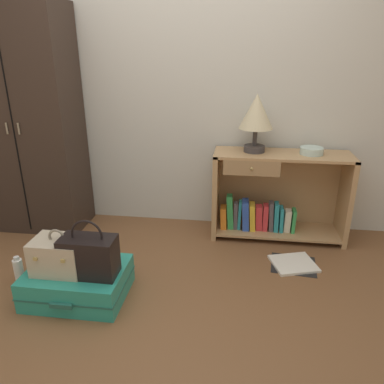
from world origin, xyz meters
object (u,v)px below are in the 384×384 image
(wardrobe, at_px, (29,123))
(handbag, at_px, (89,256))
(bottle, at_px, (19,271))
(open_book_on_floor, at_px, (293,264))
(bowl, at_px, (312,151))
(train_case, at_px, (59,255))
(bookshelf, at_px, (273,197))
(table_lamp, at_px, (256,114))
(suitcase_large, at_px, (78,282))

(wardrobe, xyz_separation_m, handbag, (0.89, -1.04, -0.60))
(bottle, relative_size, open_book_on_floor, 0.54)
(wardrobe, distance_m, open_book_on_floor, 2.44)
(bowl, bearing_deg, train_case, -147.28)
(bowl, distance_m, train_case, 2.02)
(bookshelf, relative_size, open_book_on_floor, 2.91)
(train_case, distance_m, bottle, 0.45)
(train_case, xyz_separation_m, open_book_on_floor, (1.53, 0.59, -0.31))
(handbag, bearing_deg, bottle, 167.46)
(handbag, height_order, open_book_on_floor, handbag)
(bottle, bearing_deg, handbag, -12.54)
(wardrobe, height_order, table_lamp, wardrobe)
(wardrobe, xyz_separation_m, bottle, (0.30, -0.91, -0.84))
(table_lamp, relative_size, suitcase_large, 0.73)
(suitcase_large, bearing_deg, handbag, -21.31)
(handbag, bearing_deg, table_lamp, 47.71)
(bowl, height_order, open_book_on_floor, bowl)
(wardrobe, distance_m, bottle, 1.27)
(train_case, height_order, handbag, handbag)
(table_lamp, relative_size, bowl, 2.54)
(train_case, bearing_deg, open_book_on_floor, 21.09)
(table_lamp, bearing_deg, handbag, -132.29)
(bowl, xyz_separation_m, suitcase_large, (-1.57, -1.04, -0.66))
(bookshelf, height_order, bowl, bowl)
(bottle, bearing_deg, wardrobe, 108.56)
(bookshelf, height_order, train_case, bookshelf)
(table_lamp, bearing_deg, train_case, -138.16)
(suitcase_large, bearing_deg, bookshelf, 38.67)
(table_lamp, distance_m, bottle, 2.09)
(table_lamp, bearing_deg, bookshelf, -3.04)
(wardrobe, height_order, bottle, wardrobe)
(bottle, bearing_deg, table_lamp, 31.44)
(bottle, height_order, open_book_on_floor, bottle)
(bookshelf, bearing_deg, train_case, -142.44)
(bookshelf, distance_m, table_lamp, 0.72)
(wardrobe, xyz_separation_m, bowl, (2.34, 0.05, -0.17))
(train_case, relative_size, open_book_on_floor, 0.83)
(table_lamp, height_order, open_book_on_floor, table_lamp)
(train_case, bearing_deg, wardrobe, 123.88)
(table_lamp, distance_m, train_case, 1.78)
(bowl, height_order, suitcase_large, bowl)
(bookshelf, relative_size, table_lamp, 2.39)
(wardrobe, relative_size, bookshelf, 1.70)
(bookshelf, distance_m, bowl, 0.49)
(wardrobe, distance_m, table_lamp, 1.89)
(bottle, bearing_deg, suitcase_large, -10.19)
(bookshelf, xyz_separation_m, suitcase_large, (-1.30, -1.04, -0.25))
(train_case, bearing_deg, bookshelf, 37.56)
(bookshelf, bearing_deg, open_book_on_floor, -73.57)
(bookshelf, relative_size, suitcase_large, 1.75)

